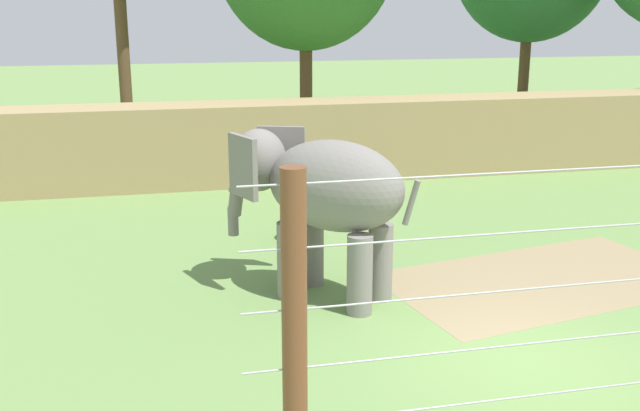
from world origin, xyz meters
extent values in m
plane|color=#6B8E4C|center=(0.00, 0.00, 0.00)|extent=(120.00, 120.00, 0.00)
cube|color=#937F5B|center=(2.06, 3.02, 0.00)|extent=(6.67, 4.55, 0.01)
cube|color=tan|center=(0.00, 12.57, 1.19)|extent=(36.00, 1.80, 2.38)
cylinder|color=gray|center=(-2.94, 3.25, 0.71)|extent=(0.45, 0.45, 1.42)
cylinder|color=gray|center=(-2.39, 3.81, 0.71)|extent=(0.45, 0.45, 1.42)
cylinder|color=gray|center=(-1.89, 2.24, 0.71)|extent=(0.45, 0.45, 1.42)
cylinder|color=gray|center=(-1.35, 2.81, 0.71)|extent=(0.45, 0.45, 1.42)
ellipsoid|color=gray|center=(-2.14, 3.03, 2.11)|extent=(2.88, 2.85, 1.62)
ellipsoid|color=gray|center=(-3.33, 4.18, 2.39)|extent=(1.50, 1.50, 1.17)
cube|color=gray|center=(-3.68, 3.67, 2.39)|extent=(0.42, 0.89, 1.12)
cube|color=gray|center=(-2.84, 4.54, 2.39)|extent=(0.90, 0.39, 1.12)
cylinder|color=gray|center=(-3.65, 4.48, 1.97)|extent=(0.58, 0.58, 0.63)
cylinder|color=gray|center=(-3.73, 4.56, 1.53)|extent=(0.44, 0.44, 0.60)
cylinder|color=gray|center=(-3.79, 4.62, 1.11)|extent=(0.29, 0.29, 0.56)
cylinder|color=gray|center=(-1.09, 2.01, 2.01)|extent=(0.29, 0.29, 0.81)
sphere|color=gray|center=(-2.09, 6.63, 0.40)|extent=(0.81, 0.81, 0.81)
cylinder|color=brown|center=(-4.03, -3.07, 1.91)|extent=(0.24, 0.24, 3.82)
cube|color=slate|center=(0.59, 9.31, 0.22)|extent=(1.28, 1.39, 0.44)
cylinder|color=brown|center=(9.93, 19.33, 2.14)|extent=(0.44, 0.44, 4.28)
cylinder|color=brown|center=(-6.11, 18.88, 3.01)|extent=(0.44, 0.44, 6.02)
cylinder|color=brown|center=(0.08, 16.35, 2.12)|extent=(0.44, 0.44, 4.23)
camera|label=1|loc=(-5.20, -9.35, 5.21)|focal=41.91mm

